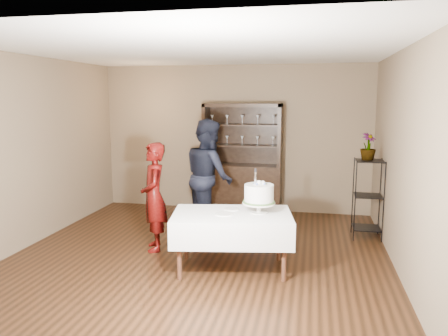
{
  "coord_description": "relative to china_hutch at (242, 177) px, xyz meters",
  "views": [
    {
      "loc": [
        1.45,
        -5.5,
        2.11
      ],
      "look_at": [
        0.3,
        0.1,
        1.18
      ],
      "focal_mm": 35.0,
      "sensor_mm": 36.0,
      "label": 1
    }
  ],
  "objects": [
    {
      "name": "wall_left",
      "position": [
        -2.7,
        -2.25,
        0.69
      ],
      "size": [
        0.02,
        5.0,
        2.7
      ],
      "primitive_type": "cube",
      "color": "brown",
      "rests_on": "floor"
    },
    {
      "name": "china_hutch",
      "position": [
        0.0,
        0.0,
        0.0
      ],
      "size": [
        1.4,
        0.48,
        2.0
      ],
      "color": "black",
      "rests_on": "floor"
    },
    {
      "name": "cake_table",
      "position": [
        0.31,
        -2.7,
        -0.12
      ],
      "size": [
        1.56,
        1.11,
        0.71
      ],
      "rotation": [
        0.0,
        0.0,
        0.17
      ],
      "color": "silver",
      "rests_on": "floor"
    },
    {
      "name": "cake",
      "position": [
        0.63,
        -2.6,
        0.27
      ],
      "size": [
        0.4,
        0.4,
        0.55
      ],
      "rotation": [
        0.0,
        0.0,
        0.06
      ],
      "color": "silver",
      "rests_on": "cake_table"
    },
    {
      "name": "plate_far",
      "position": [
        0.27,
        -2.52,
        0.06
      ],
      "size": [
        0.25,
        0.25,
        0.01
      ],
      "primitive_type": "cylinder",
      "rotation": [
        0.0,
        0.0,
        -0.4
      ],
      "color": "silver",
      "rests_on": "cake_table"
    },
    {
      "name": "man",
      "position": [
        -0.33,
        -1.25,
        0.23
      ],
      "size": [
        1.03,
        1.1,
        1.79
      ],
      "primitive_type": "imported",
      "rotation": [
        0.0,
        0.0,
        2.13
      ],
      "color": "black",
      "rests_on": "floor"
    },
    {
      "name": "woman",
      "position": [
        -0.88,
        -2.19,
        0.09
      ],
      "size": [
        0.55,
        0.65,
        1.5
      ],
      "primitive_type": "imported",
      "rotation": [
        0.0,
        0.0,
        -1.16
      ],
      "color": "#350504",
      "rests_on": "floor"
    },
    {
      "name": "floor",
      "position": [
        -0.2,
        -2.25,
        -0.66
      ],
      "size": [
        5.0,
        5.0,
        0.0
      ],
      "primitive_type": "plane",
      "color": "black",
      "rests_on": "ground"
    },
    {
      "name": "plant_etagere",
      "position": [
        2.08,
        -1.05,
        -0.01
      ],
      "size": [
        0.42,
        0.42,
        1.2
      ],
      "color": "black",
      "rests_on": "floor"
    },
    {
      "name": "plate_near",
      "position": [
        0.22,
        -2.77,
        0.06
      ],
      "size": [
        0.29,
        0.29,
        0.01
      ],
      "primitive_type": "cylinder",
      "rotation": [
        0.0,
        0.0,
        0.39
      ],
      "color": "silver",
      "rests_on": "cake_table"
    },
    {
      "name": "wall_right",
      "position": [
        2.3,
        -2.25,
        0.69
      ],
      "size": [
        0.02,
        5.0,
        2.7
      ],
      "primitive_type": "cube",
      "color": "brown",
      "rests_on": "floor"
    },
    {
      "name": "back_wall",
      "position": [
        -0.2,
        0.25,
        0.69
      ],
      "size": [
        5.0,
        0.02,
        2.7
      ],
      "primitive_type": "cube",
      "color": "brown",
      "rests_on": "floor"
    },
    {
      "name": "potted_plant",
      "position": [
        2.05,
        -1.04,
        0.72
      ],
      "size": [
        0.32,
        0.32,
        0.4
      ],
      "primitive_type": "imported",
      "rotation": [
        0.0,
        0.0,
        0.74
      ],
      "color": "#40642F",
      "rests_on": "plant_etagere"
    },
    {
      "name": "ceiling",
      "position": [
        -0.2,
        -2.25,
        2.04
      ],
      "size": [
        5.0,
        5.0,
        0.0
      ],
      "primitive_type": "plane",
      "rotation": [
        3.14,
        0.0,
        0.0
      ],
      "color": "white",
      "rests_on": "back_wall"
    }
  ]
}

